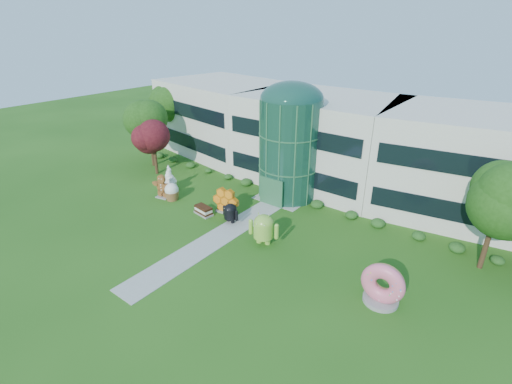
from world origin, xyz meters
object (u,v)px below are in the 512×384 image
Objects in this scene: donut at (383,283)px; gingerbread at (162,186)px; android_green at (264,227)px; android_black at (230,212)px.

donut is 1.08× the size of gingerbread.
android_green reaches higher than gingerbread.
android_black is 0.79× the size of gingerbread.
android_black is at bearing 168.87° from donut.
android_green is at bearing 170.99° from donut.
android_green is at bearing -14.09° from gingerbread.
donut is at bearing -15.25° from gingerbread.
gingerbread is at bearing -173.68° from android_black.
android_black is 0.73× the size of donut.
android_green is 1.40× the size of android_black.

